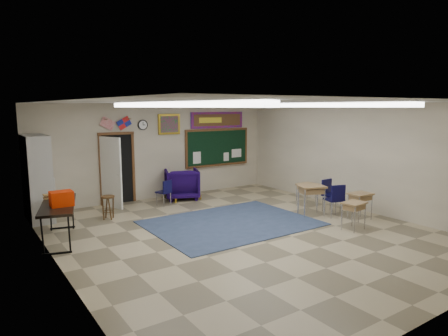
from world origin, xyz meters
TOP-DOWN VIEW (x-y plane):
  - floor at (0.00, 0.00)m, footprint 9.00×9.00m
  - back_wall at (0.00, 4.50)m, footprint 8.00×0.04m
  - front_wall at (0.00, -4.50)m, footprint 8.00×0.04m
  - left_wall at (-4.00, 0.00)m, footprint 0.04×9.00m
  - right_wall at (4.00, 0.00)m, footprint 0.04×9.00m
  - ceiling at (0.00, 0.00)m, footprint 8.00×9.00m
  - area_rug at (0.20, 0.80)m, footprint 4.00×3.00m
  - fluorescent_strips at (0.00, 0.00)m, footprint 3.86×6.00m
  - doorway at (-1.50, 4.35)m, footprint 1.10×0.89m
  - chalkboard at (2.20, 4.46)m, footprint 2.55×0.14m
  - bulletin_board at (2.20, 4.47)m, footprint 2.10×0.05m
  - framed_art_print at (0.35, 4.47)m, footprint 0.75×0.05m
  - wall_clock at (-0.55, 4.47)m, footprint 0.32×0.05m
  - wall_flags at (-1.40, 4.44)m, footprint 1.16×0.06m
  - storage_cabinet at (-3.71, 3.85)m, footprint 0.59×1.25m
  - wingback_armchair at (0.48, 3.92)m, footprint 1.34×1.36m
  - student_chair_reading at (-0.39, 3.44)m, footprint 0.49×0.49m
  - student_chair_desk_a at (2.81, -0.23)m, footprint 0.56×0.56m
  - student_chair_desk_b at (3.16, 0.14)m, footprint 0.48×0.48m
  - student_desk_front_left at (2.42, 0.21)m, footprint 0.81×0.71m
  - student_desk_front_right at (3.09, 1.03)m, footprint 0.58×0.45m
  - student_desk_back_left at (2.31, -1.26)m, footprint 0.61×0.49m
  - student_desk_back_right at (3.17, -0.79)m, footprint 0.61×0.47m
  - folding_table at (-3.65, 1.85)m, footprint 1.19×2.12m
  - wooden_stool at (-2.22, 2.93)m, footprint 0.35×0.35m

SIDE VIEW (x-z plane):
  - floor at x=0.00m, z-range 0.00..0.00m
  - area_rug at x=0.20m, z-range 0.00..0.02m
  - wooden_stool at x=-2.22m, z-range 0.01..0.62m
  - student_desk_front_right at x=3.09m, z-range 0.04..0.71m
  - student_desk_back_left at x=2.31m, z-range 0.04..0.71m
  - student_chair_reading at x=-0.39m, z-range 0.00..0.77m
  - student_desk_back_right at x=3.17m, z-range 0.04..0.74m
  - student_chair_desk_a at x=2.81m, z-range 0.00..0.89m
  - student_chair_desk_b at x=3.16m, z-range 0.00..0.90m
  - folding_table at x=-3.65m, z-range -0.12..1.03m
  - student_desk_front_left at x=2.42m, z-range 0.05..0.86m
  - wingback_armchair at x=0.48m, z-range 0.00..0.96m
  - doorway at x=-1.50m, z-range -0.02..2.14m
  - storage_cabinet at x=-3.71m, z-range 0.00..2.20m
  - chalkboard at x=2.20m, z-range 0.81..2.11m
  - back_wall at x=0.00m, z-range 0.00..3.00m
  - front_wall at x=0.00m, z-range 0.00..3.00m
  - left_wall at x=-4.00m, z-range 0.00..3.00m
  - right_wall at x=4.00m, z-range 0.00..3.00m
  - framed_art_print at x=0.35m, z-range 2.02..2.67m
  - wall_clock at x=-0.55m, z-range 2.19..2.51m
  - bulletin_board at x=2.20m, z-range 2.18..2.73m
  - wall_flags at x=-1.40m, z-range 2.13..2.83m
  - fluorescent_strips at x=0.00m, z-range 2.89..2.99m
  - ceiling at x=0.00m, z-range 2.98..3.02m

